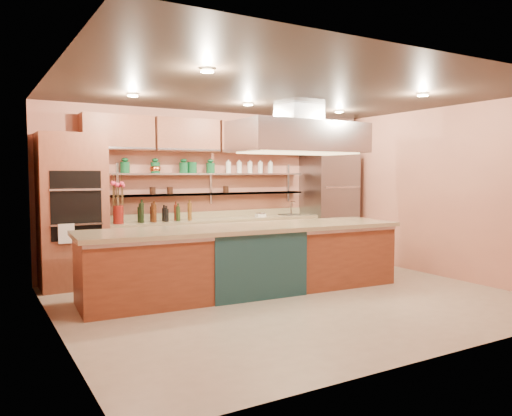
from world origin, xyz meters
TOP-DOWN VIEW (x-y plane):
  - floor at (0.00, 0.00)m, footprint 6.00×5.00m
  - ceiling at (0.00, 0.00)m, footprint 6.00×5.00m
  - wall_back at (0.00, 2.50)m, footprint 6.00×0.04m
  - wall_front at (0.00, -2.50)m, footprint 6.00×0.04m
  - wall_left at (-3.00, 0.00)m, footprint 0.04×5.00m
  - wall_right at (3.00, 0.00)m, footprint 0.04×5.00m
  - oven_stack at (-2.45, 2.18)m, footprint 0.95×0.64m
  - refrigerator at (2.35, 2.14)m, footprint 0.95×0.72m
  - back_counter at (-0.05, 2.20)m, footprint 3.84×0.64m
  - wall_shelf_lower at (-0.05, 2.37)m, footprint 3.60×0.26m
  - wall_shelf_upper at (-0.05, 2.37)m, footprint 3.60×0.26m
  - upper_cabinets at (0.00, 2.32)m, footprint 4.60×0.36m
  - range_hood at (0.54, 0.61)m, footprint 2.00×1.00m
  - ceiling_downlights at (0.00, 0.20)m, footprint 4.00×2.80m
  - island at (-0.36, 0.61)m, footprint 4.66×1.29m
  - flower_vase at (-1.78, 2.15)m, footprint 0.21×0.21m
  - oil_bottle_cluster at (-1.01, 2.15)m, footprint 0.96×0.60m
  - kitchen_scale at (0.79, 2.15)m, footprint 0.18×0.15m
  - bar_faucet at (1.52, 2.25)m, footprint 0.04×0.04m
  - copper_kettle at (-1.11, 2.37)m, footprint 0.21×0.21m
  - green_canister at (-0.44, 2.37)m, footprint 0.17×0.17m

SIDE VIEW (x-z plane):
  - floor at x=0.00m, z-range -0.02..0.00m
  - back_counter at x=-0.05m, z-range 0.00..0.93m
  - island at x=-0.36m, z-range 0.00..0.96m
  - kitchen_scale at x=0.79m, z-range 0.93..1.02m
  - refrigerator at x=2.35m, z-range 0.00..2.10m
  - bar_faucet at x=1.52m, z-range 0.93..1.18m
  - flower_vase at x=-1.78m, z-range 0.93..1.22m
  - oil_bottle_cluster at x=-1.01m, z-range 0.93..1.23m
  - oven_stack at x=-2.45m, z-range 0.00..2.30m
  - wall_shelf_lower at x=-0.05m, z-range 1.34..1.36m
  - wall_back at x=0.00m, z-range 0.00..2.80m
  - wall_front at x=0.00m, z-range 0.00..2.80m
  - wall_left at x=-3.00m, z-range 0.00..2.80m
  - wall_right at x=3.00m, z-range 0.00..2.80m
  - wall_shelf_upper at x=-0.05m, z-range 1.69..1.71m
  - copper_kettle at x=-1.11m, z-range 1.71..1.85m
  - green_canister at x=-0.44m, z-range 1.71..1.90m
  - range_hood at x=0.54m, z-range 2.02..2.48m
  - upper_cabinets at x=0.00m, z-range 2.08..2.62m
  - ceiling_downlights at x=0.00m, z-range 2.76..2.78m
  - ceiling at x=0.00m, z-range 2.79..2.81m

